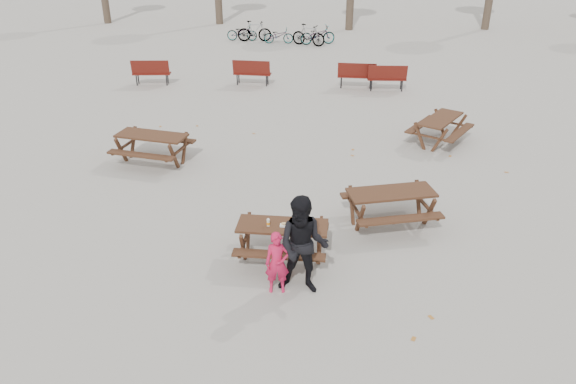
# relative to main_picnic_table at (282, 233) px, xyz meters

# --- Properties ---
(ground) EXTENTS (80.00, 80.00, 0.00)m
(ground) POSITION_rel_main_picnic_table_xyz_m (0.00, 0.00, -0.59)
(ground) COLOR gray
(ground) RESTS_ON ground
(main_picnic_table) EXTENTS (1.80, 1.45, 0.78)m
(main_picnic_table) POSITION_rel_main_picnic_table_xyz_m (0.00, 0.00, 0.00)
(main_picnic_table) COLOR #372114
(main_picnic_table) RESTS_ON ground
(food_tray) EXTENTS (0.18, 0.11, 0.03)m
(food_tray) POSITION_rel_main_picnic_table_xyz_m (0.05, -0.06, 0.21)
(food_tray) COLOR white
(food_tray) RESTS_ON main_picnic_table
(bread_roll) EXTENTS (0.14, 0.06, 0.05)m
(bread_roll) POSITION_rel_main_picnic_table_xyz_m (0.05, -0.06, 0.25)
(bread_roll) COLOR tan
(bread_roll) RESTS_ON food_tray
(soda_bottle) EXTENTS (0.07, 0.07, 0.17)m
(soda_bottle) POSITION_rel_main_picnic_table_xyz_m (-0.27, -0.08, 0.26)
(soda_bottle) COLOR silver
(soda_bottle) RESTS_ON main_picnic_table
(child) EXTENTS (0.49, 0.36, 1.23)m
(child) POSITION_rel_main_picnic_table_xyz_m (0.04, -1.11, 0.03)
(child) COLOR #C91945
(child) RESTS_ON ground
(adult) EXTENTS (0.99, 0.80, 1.93)m
(adult) POSITION_rel_main_picnic_table_xyz_m (0.50, -1.03, 0.38)
(adult) COLOR black
(adult) RESTS_ON ground
(picnic_table_east) EXTENTS (2.28, 2.03, 0.82)m
(picnic_table_east) POSITION_rel_main_picnic_table_xyz_m (2.22, 1.63, -0.18)
(picnic_table_east) COLOR #372114
(picnic_table_east) RESTS_ON ground
(picnic_table_north) EXTENTS (2.17, 1.87, 0.83)m
(picnic_table_north) POSITION_rel_main_picnic_table_xyz_m (-4.16, 4.39, -0.17)
(picnic_table_north) COLOR #372114
(picnic_table_north) RESTS_ON ground
(picnic_table_far) EXTENTS (2.19, 2.33, 0.79)m
(picnic_table_far) POSITION_rel_main_picnic_table_xyz_m (3.97, 6.80, -0.19)
(picnic_table_far) COLOR #372114
(picnic_table_far) RESTS_ON ground
(park_bench_row) EXTENTS (10.97, 1.06, 1.03)m
(park_bench_row) POSITION_rel_main_picnic_table_xyz_m (-1.35, 12.27, -0.07)
(park_bench_row) COLOR maroon
(park_bench_row) RESTS_ON ground
(bicycle_row) EXTENTS (5.89, 1.71, 1.09)m
(bicycle_row) POSITION_rel_main_picnic_table_xyz_m (-2.42, 20.35, -0.10)
(bicycle_row) COLOR black
(bicycle_row) RESTS_ON ground
(fallen_leaves) EXTENTS (11.00, 11.00, 0.01)m
(fallen_leaves) POSITION_rel_main_picnic_table_xyz_m (0.50, 2.50, -0.58)
(fallen_leaves) COLOR #A86828
(fallen_leaves) RESTS_ON ground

